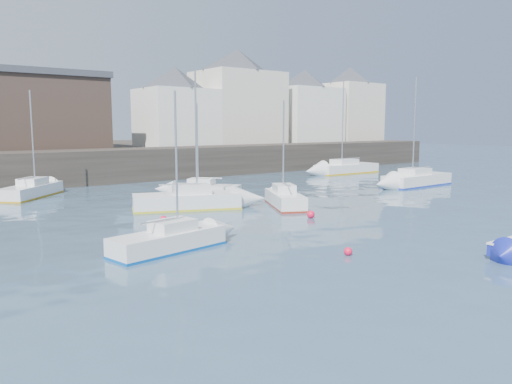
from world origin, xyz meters
TOP-DOWN VIEW (x-y plane):
  - water at (0.00, 0.00)m, footprint 220.00×220.00m
  - quay_wall at (0.00, 35.00)m, footprint 90.00×5.00m
  - land_strip at (0.00, 53.00)m, footprint 90.00×32.00m
  - bldg_east_a at (20.00, 42.00)m, footprint 13.36×13.36m
  - bldg_east_b at (31.00, 41.50)m, footprint 11.88×11.88m
  - bldg_east_c at (40.00, 41.50)m, footprint 11.14×11.14m
  - bldg_east_d at (11.00, 41.50)m, footprint 11.14×11.14m
  - warehouse at (-6.00, 43.00)m, footprint 16.40×10.40m
  - sailboat_a at (-7.35, 8.36)m, footprint 5.30×2.47m
  - sailboat_b at (-1.52, 17.11)m, footprint 6.94×4.42m
  - sailboat_c at (3.95, 14.12)m, footprint 3.83×5.34m
  - sailboat_d at (20.41, 15.72)m, footprint 7.30×2.49m
  - sailboat_f at (2.36, 21.41)m, footprint 4.60×5.11m
  - sailboat_g at (24.23, 27.38)m, footprint 7.84×2.62m
  - sailboat_h at (-7.98, 28.68)m, footprint 5.52×5.71m
  - buoy_near at (-1.93, 3.32)m, footprint 0.34×0.34m
  - buoy_mid at (2.53, 10.19)m, footprint 0.44×0.44m
  - buoy_far at (-4.77, 13.95)m, footprint 0.41×0.41m

SIDE VIEW (x-z plane):
  - water at x=0.00m, z-range 0.00..0.00m
  - buoy_near at x=-1.93m, z-range -0.17..0.17m
  - buoy_mid at x=2.53m, z-range -0.22..0.22m
  - buoy_far at x=-4.77m, z-range -0.21..0.21m
  - sailboat_a at x=-7.35m, z-range -2.85..3.78m
  - sailboat_f at x=2.36m, z-range -2.92..3.88m
  - sailboat_h at x=-7.98m, z-range -3.37..4.38m
  - sailboat_c at x=3.95m, z-range -2.88..3.91m
  - sailboat_b at x=-1.52m, z-range -3.71..4.82m
  - sailboat_g at x=24.23m, z-range -4.38..5.50m
  - sailboat_d at x=20.41m, z-range -4.06..5.18m
  - land_strip at x=0.00m, z-range 0.00..2.80m
  - quay_wall at x=0.00m, z-range 0.00..3.00m
  - warehouse at x=-6.00m, z-range 2.82..10.42m
  - bldg_east_d at x=11.00m, z-range 2.89..11.84m
  - bldg_east_b at x=31.00m, z-range 2.89..12.84m
  - bldg_east_c at x=40.00m, z-range 2.90..13.85m
  - bldg_east_a at x=20.00m, z-range 2.91..14.71m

